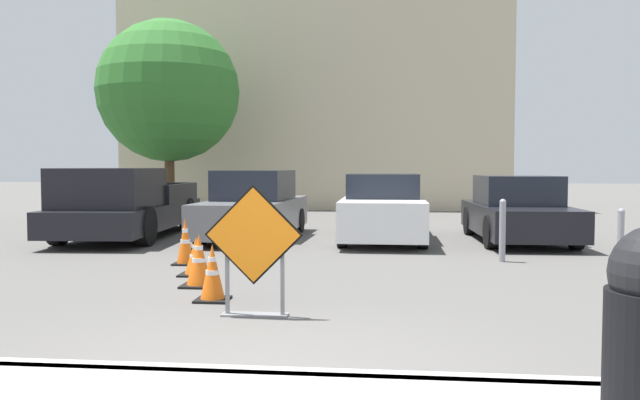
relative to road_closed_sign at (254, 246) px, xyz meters
The scene contains 15 objects.
ground_plane 7.86m from the road_closed_sign, 86.48° to the left, with size 96.00×96.00×0.00m, color #565451.
curb_lip 2.36m from the road_closed_sign, 77.71° to the right, with size 27.09×0.20×0.14m.
road_closed_sign is the anchor object (origin of this frame).
traffic_cone_nearest 1.11m from the road_closed_sign, 132.07° to the left, with size 0.41×0.41×0.71m.
traffic_cone_second 2.04m from the road_closed_sign, 124.22° to the left, with size 0.47×0.47×0.73m.
traffic_cone_third 2.94m from the road_closed_sign, 119.56° to the left, with size 0.48×0.48×0.58m.
traffic_cone_fourth 4.03m from the road_closed_sign, 118.71° to the left, with size 0.39×0.39×0.79m.
pickup_truck 8.38m from the road_closed_sign, 122.69° to the left, with size 2.35×5.65×1.63m.
parked_car_nearest 7.61m from the road_closed_sign, 101.85° to the left, with size 1.98×4.56×1.58m.
parked_car_second 7.50m from the road_closed_sign, 79.10° to the left, with size 1.84×4.40×1.50m.
parked_car_third 8.65m from the road_closed_sign, 59.45° to the left, with size 1.97×4.30×1.46m.
bollard_nearest 5.60m from the road_closed_sign, 51.27° to the left, with size 0.12×0.12×1.10m.
bollard_second 7.02m from the road_closed_sign, 38.51° to the left, with size 0.12×0.12×0.95m.
building_facade_backdrop 19.53m from the road_closed_sign, 93.98° to the left, with size 15.03×5.00×8.81m.
street_tree_behind_lot 14.78m from the road_closed_sign, 112.92° to the left, with size 4.63×4.63×6.45m.
Camera 1 is at (0.94, -4.54, 1.67)m, focal length 35.00 mm.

